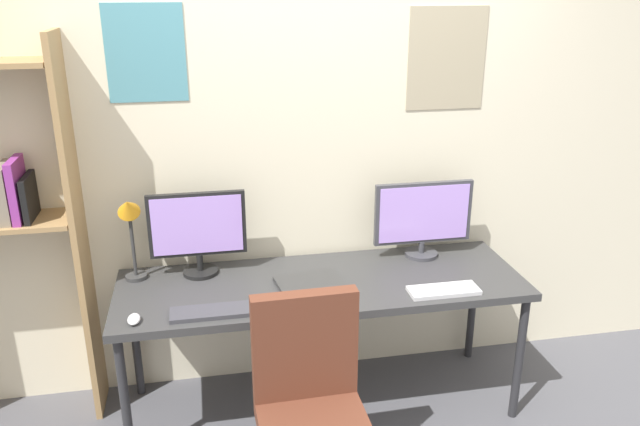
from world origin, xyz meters
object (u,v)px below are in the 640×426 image
at_px(monitor_right, 423,217).
at_px(laptop_closed, 309,283).
at_px(desk, 322,291).
at_px(desk_lamp, 130,222).
at_px(monitor_left, 198,230).
at_px(keyboard_left, 211,312).
at_px(keyboard_right, 444,290).
at_px(computer_mouse, 134,319).

relative_size(monitor_right, laptop_closed, 1.69).
relative_size(desk, desk_lamp, 4.38).
relative_size(monitor_left, keyboard_left, 1.32).
height_order(monitor_left, keyboard_right, monitor_left).
relative_size(desk, monitor_left, 4.19).
relative_size(desk_lamp, keyboard_right, 1.35).
bearing_deg(keyboard_left, desk, 22.33).
relative_size(monitor_right, keyboard_left, 1.46).
distance_m(desk_lamp, keyboard_right, 1.57).
xyz_separation_m(computer_mouse, laptop_closed, (0.83, 0.21, -0.00)).
bearing_deg(desk, monitor_right, 19.49).
xyz_separation_m(monitor_right, laptop_closed, (-0.67, -0.24, -0.21)).
distance_m(monitor_left, desk_lamp, 0.33).
xyz_separation_m(desk, desk_lamp, (-0.92, 0.19, 0.37)).
bearing_deg(laptop_closed, desk, 16.14).
bearing_deg(monitor_right, keyboard_left, -159.13).
bearing_deg(keyboard_left, monitor_right, 20.87).
distance_m(desk, computer_mouse, 0.93).
xyz_separation_m(desk_lamp, computer_mouse, (0.02, -0.43, -0.30)).
distance_m(keyboard_left, laptop_closed, 0.53).
bearing_deg(monitor_right, computer_mouse, -163.12).
bearing_deg(computer_mouse, laptop_closed, 14.29).
height_order(monitor_right, keyboard_right, monitor_right).
relative_size(monitor_left, keyboard_right, 1.41).
height_order(desk, monitor_left, monitor_left).
relative_size(monitor_left, desk_lamp, 1.05).
xyz_separation_m(keyboard_left, computer_mouse, (-0.34, -0.01, 0.01)).
distance_m(desk_lamp, computer_mouse, 0.53).
xyz_separation_m(desk, laptop_closed, (-0.07, -0.03, 0.06)).
bearing_deg(keyboard_left, keyboard_right, 0.00).
height_order(desk_lamp, keyboard_right, desk_lamp).
distance_m(keyboard_left, keyboard_right, 1.12).
bearing_deg(monitor_right, keyboard_right, -95.17).
distance_m(desk, desk_lamp, 1.01).
distance_m(desk_lamp, laptop_closed, 0.93).
height_order(desk_lamp, keyboard_left, desk_lamp).
relative_size(keyboard_left, laptop_closed, 1.15).
bearing_deg(computer_mouse, keyboard_right, 0.49).
bearing_deg(monitor_left, desk, -19.48).
bearing_deg(keyboard_right, desk, 157.67).
bearing_deg(desk, desk_lamp, 168.23).
distance_m(monitor_left, laptop_closed, 0.63).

